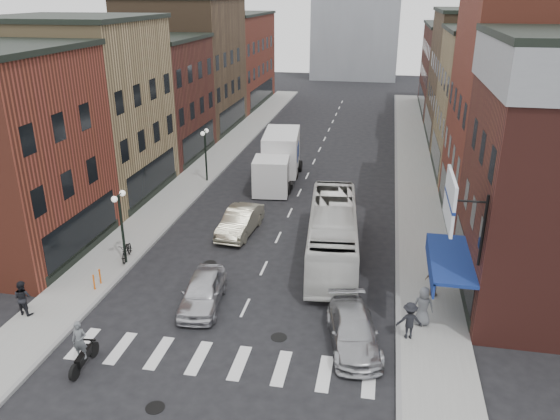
# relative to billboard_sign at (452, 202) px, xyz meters

# --- Properties ---
(ground) EXTENTS (160.00, 160.00, 0.00)m
(ground) POSITION_rel_billboard_sign_xyz_m (-8.59, -0.50, -6.13)
(ground) COLOR black
(ground) RESTS_ON ground
(sidewalk_left) EXTENTS (3.00, 74.00, 0.15)m
(sidewalk_left) POSITION_rel_billboard_sign_xyz_m (-17.09, 21.50, -6.06)
(sidewalk_left) COLOR gray
(sidewalk_left) RESTS_ON ground
(sidewalk_right) EXTENTS (3.00, 74.00, 0.15)m
(sidewalk_right) POSITION_rel_billboard_sign_xyz_m (-0.09, 21.50, -6.06)
(sidewalk_right) COLOR gray
(sidewalk_right) RESTS_ON ground
(curb_left) EXTENTS (0.20, 74.00, 0.16)m
(curb_left) POSITION_rel_billboard_sign_xyz_m (-15.59, 21.50, -6.13)
(curb_left) COLOR gray
(curb_left) RESTS_ON ground
(curb_right) EXTENTS (0.20, 74.00, 0.16)m
(curb_right) POSITION_rel_billboard_sign_xyz_m (-1.59, 21.50, -6.13)
(curb_right) COLOR gray
(curb_right) RESTS_ON ground
(crosswalk_stripes) EXTENTS (12.00, 2.20, 0.01)m
(crosswalk_stripes) POSITION_rel_billboard_sign_xyz_m (-8.59, -3.50, -6.13)
(crosswalk_stripes) COLOR silver
(crosswalk_stripes) RESTS_ON ground
(bldg_left_mid_a) EXTENTS (10.30, 10.20, 12.30)m
(bldg_left_mid_a) POSITION_rel_billboard_sign_xyz_m (-23.58, 13.50, 0.02)
(bldg_left_mid_a) COLOR olive
(bldg_left_mid_a) RESTS_ON ground
(bldg_left_mid_b) EXTENTS (10.30, 10.20, 10.30)m
(bldg_left_mid_b) POSITION_rel_billboard_sign_xyz_m (-23.58, 23.50, -0.98)
(bldg_left_mid_b) COLOR #4B201B
(bldg_left_mid_b) RESTS_ON ground
(bldg_left_far_a) EXTENTS (10.30, 12.20, 13.30)m
(bldg_left_far_a) POSITION_rel_billboard_sign_xyz_m (-23.58, 34.50, 0.52)
(bldg_left_far_a) COLOR #4D3926
(bldg_left_far_a) RESTS_ON ground
(bldg_left_far_b) EXTENTS (10.30, 16.20, 11.30)m
(bldg_left_far_b) POSITION_rel_billboard_sign_xyz_m (-23.58, 48.50, -0.48)
(bldg_left_far_b) COLOR brown
(bldg_left_far_b) RESTS_ON ground
(bldg_right_mid_a) EXTENTS (10.30, 10.20, 14.30)m
(bldg_right_mid_a) POSITION_rel_billboard_sign_xyz_m (6.41, 13.50, 1.02)
(bldg_right_mid_a) COLOR brown
(bldg_right_mid_a) RESTS_ON ground
(bldg_right_mid_b) EXTENTS (10.30, 10.20, 11.30)m
(bldg_right_mid_b) POSITION_rel_billboard_sign_xyz_m (6.41, 23.50, -0.48)
(bldg_right_mid_b) COLOR olive
(bldg_right_mid_b) RESTS_ON ground
(bldg_right_far_a) EXTENTS (10.30, 12.20, 12.30)m
(bldg_right_far_a) POSITION_rel_billboard_sign_xyz_m (6.41, 34.50, 0.02)
(bldg_right_far_a) COLOR #4D3926
(bldg_right_far_a) RESTS_ON ground
(bldg_right_far_b) EXTENTS (10.30, 16.20, 10.30)m
(bldg_right_far_b) POSITION_rel_billboard_sign_xyz_m (6.41, 48.50, -0.98)
(bldg_right_far_b) COLOR #4B201B
(bldg_right_far_b) RESTS_ON ground
(awning_blue) EXTENTS (1.80, 5.00, 0.78)m
(awning_blue) POSITION_rel_billboard_sign_xyz_m (0.34, 2.00, -3.50)
(awning_blue) COLOR navy
(awning_blue) RESTS_ON ground
(billboard_sign) EXTENTS (1.52, 3.00, 3.70)m
(billboard_sign) POSITION_rel_billboard_sign_xyz_m (0.00, 0.00, 0.00)
(billboard_sign) COLOR black
(billboard_sign) RESTS_ON ground
(streetlamp_near) EXTENTS (0.32, 1.22, 4.11)m
(streetlamp_near) POSITION_rel_billboard_sign_xyz_m (-15.99, 3.50, -3.22)
(streetlamp_near) COLOR black
(streetlamp_near) RESTS_ON ground
(streetlamp_far) EXTENTS (0.32, 1.22, 4.11)m
(streetlamp_far) POSITION_rel_billboard_sign_xyz_m (-15.99, 17.50, -3.22)
(streetlamp_far) COLOR black
(streetlamp_far) RESTS_ON ground
(bike_rack) EXTENTS (0.08, 0.68, 0.80)m
(bike_rack) POSITION_rel_billboard_sign_xyz_m (-16.19, 0.80, -5.58)
(bike_rack) COLOR #D8590C
(bike_rack) RESTS_ON sidewalk_left
(box_truck) EXTENTS (3.16, 8.66, 3.67)m
(box_truck) POSITION_rel_billboard_sign_xyz_m (-10.54, 18.56, -4.32)
(box_truck) COLOR silver
(box_truck) RESTS_ON ground
(motorcycle_rider) EXTENTS (0.62, 2.09, 2.12)m
(motorcycle_rider) POSITION_rel_billboard_sign_xyz_m (-13.68, -4.97, -5.14)
(motorcycle_rider) COLOR black
(motorcycle_rider) RESTS_ON ground
(transit_bus) EXTENTS (3.44, 10.85, 2.97)m
(transit_bus) POSITION_rel_billboard_sign_xyz_m (-5.16, 6.50, -4.65)
(transit_bus) COLOR silver
(transit_bus) RESTS_ON ground
(sedan_left_near) EXTENTS (2.25, 4.57, 1.50)m
(sedan_left_near) POSITION_rel_billboard_sign_xyz_m (-10.57, 0.35, -5.38)
(sedan_left_near) COLOR silver
(sedan_left_near) RESTS_ON ground
(sedan_left_far) EXTENTS (2.02, 4.85, 1.56)m
(sedan_left_far) POSITION_rel_billboard_sign_xyz_m (-10.98, 8.67, -5.35)
(sedan_left_far) COLOR beige
(sedan_left_far) RESTS_ON ground
(curb_car) EXTENTS (2.90, 5.07, 1.38)m
(curb_car) POSITION_rel_billboard_sign_xyz_m (-3.46, -1.44, -5.44)
(curb_car) COLOR #A4A4A8
(curb_car) RESTS_ON ground
(parked_bicycle) EXTENTS (1.05, 1.96, 0.98)m
(parked_bicycle) POSITION_rel_billboard_sign_xyz_m (-16.09, 3.89, -5.49)
(parked_bicycle) COLOR black
(parked_bicycle) RESTS_ON sidewalk_left
(ped_left_solo) EXTENTS (0.86, 0.58, 1.65)m
(ped_left_solo) POSITION_rel_billboard_sign_xyz_m (-18.19, -2.09, -5.16)
(ped_left_solo) COLOR black
(ped_left_solo) RESTS_ON sidewalk_left
(ped_right_a) EXTENTS (1.14, 0.68, 1.65)m
(ped_right_a) POSITION_rel_billboard_sign_xyz_m (-1.19, -0.66, -5.16)
(ped_right_a) COLOR black
(ped_right_a) RESTS_ON sidewalk_right
(ped_right_b) EXTENTS (0.99, 0.72, 1.53)m
(ped_right_b) POSITION_rel_billboard_sign_xyz_m (0.07, 3.06, -5.22)
(ped_right_b) COLOR olive
(ped_right_b) RESTS_ON sidewalk_right
(ped_right_c) EXTENTS (0.90, 0.61, 1.81)m
(ped_right_c) POSITION_rel_billboard_sign_xyz_m (-0.59, 0.47, -5.08)
(ped_right_c) COLOR #5A5C62
(ped_right_c) RESTS_ON sidewalk_right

